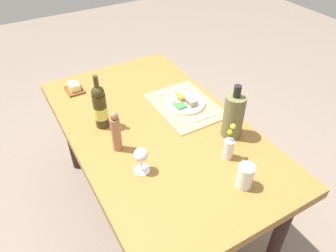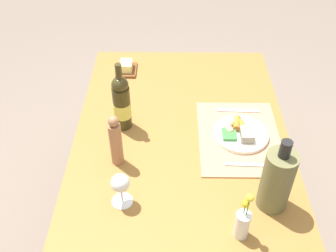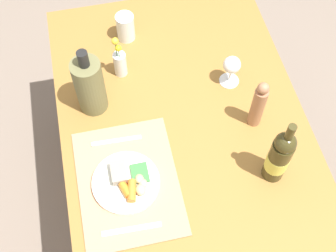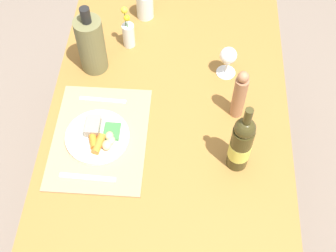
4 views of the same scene
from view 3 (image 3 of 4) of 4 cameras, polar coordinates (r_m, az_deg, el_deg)
name	(u,v)px [view 3 (image 3 of 4)]	position (r m, az deg, el deg)	size (l,w,h in m)	color
ground_plane	(184,217)	(2.24, 2.03, -11.27)	(8.00, 8.00, 0.00)	gray
dining_table	(189,157)	(1.66, 2.69, -3.88)	(1.51, 0.88, 0.71)	olive
placemat	(128,182)	(1.54, -5.02, -7.00)	(0.44, 0.33, 0.01)	tan
dinner_plate	(127,182)	(1.52, -5.15, -6.97)	(0.23, 0.23, 0.05)	white
fork	(116,141)	(1.60, -6.48, -1.84)	(0.02, 0.18, 0.01)	silver
knife	(132,229)	(1.47, -4.58, -12.76)	(0.02, 0.19, 0.01)	silver
wine_glass	(232,66)	(1.69, 7.98, 7.42)	(0.08, 0.08, 0.13)	white
flower_vase	(120,62)	(1.73, -6.05, 7.99)	(0.05, 0.05, 0.20)	silver
water_tumbler	(126,28)	(1.86, -5.33, 12.07)	(0.07, 0.07, 0.12)	silver
pepper_mill	(258,105)	(1.58, 11.23, 2.62)	(0.05, 0.05, 0.22)	#A6704E
cooler_bottle	(90,85)	(1.61, -9.79, 5.05)	(0.10, 0.10, 0.29)	#69673F
wine_bottle	(279,157)	(1.48, 13.76, -3.74)	(0.07, 0.07, 0.30)	#3A3417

